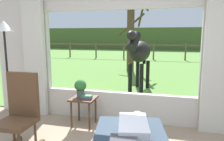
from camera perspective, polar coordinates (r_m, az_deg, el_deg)
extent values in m
cube|color=beige|center=(4.94, -22.02, 4.38)|extent=(1.15, 0.12, 2.55)
cube|color=beige|center=(4.29, 1.55, -9.28)|extent=(2.90, 0.12, 0.55)
cube|color=beige|center=(4.64, -19.64, 3.31)|extent=(0.44, 0.10, 2.40)
cube|color=beige|center=(3.93, 25.92, 1.89)|extent=(0.44, 0.10, 2.40)
cube|color=#568438|center=(14.98, 10.91, 2.96)|extent=(36.00, 21.68, 0.02)
cube|color=#495D2D|center=(24.72, 12.47, 8.16)|extent=(36.00, 2.00, 2.40)
cube|color=silver|center=(2.67, 5.59, -15.38)|extent=(0.45, 0.65, 0.22)
sphere|color=tan|center=(3.02, 6.74, -12.39)|extent=(0.20, 0.20, 0.20)
cube|color=#4C331E|center=(3.36, -24.07, -12.54)|extent=(0.49, 0.49, 0.06)
cube|color=#4C331E|center=(3.41, -22.31, -6.06)|extent=(0.48, 0.07, 0.68)
cylinder|color=#4C331E|center=(3.67, -24.41, -14.13)|extent=(0.04, 0.04, 0.38)
cylinder|color=#4C331E|center=(3.47, -19.53, -15.18)|extent=(0.04, 0.04, 0.38)
cube|color=#4C331E|center=(4.00, -7.51, -7.31)|extent=(0.44, 0.44, 0.03)
cylinder|color=#4C331E|center=(4.00, -10.66, -11.32)|extent=(0.04, 0.04, 0.49)
cylinder|color=#4C331E|center=(3.87, -5.99, -11.90)|extent=(0.04, 0.04, 0.49)
cylinder|color=#4C331E|center=(4.29, -8.71, -9.81)|extent=(0.04, 0.04, 0.49)
cylinder|color=#4C331E|center=(4.17, -4.34, -10.28)|extent=(0.04, 0.04, 0.49)
cylinder|color=#4C5156|center=(4.06, -8.27, -5.96)|extent=(0.14, 0.14, 0.12)
sphere|color=#2D6B2D|center=(4.02, -8.32, -3.90)|extent=(0.22, 0.22, 0.22)
cube|color=#59336B|center=(3.90, -6.62, -7.27)|extent=(0.18, 0.13, 0.03)
cube|color=#337247|center=(3.90, -6.67, -6.74)|extent=(0.20, 0.14, 0.04)
cylinder|color=black|center=(4.45, -24.91, -13.07)|extent=(0.28, 0.28, 0.03)
cylinder|color=black|center=(4.21, -25.69, -2.45)|extent=(0.04, 0.04, 1.70)
cone|color=white|center=(4.14, -26.63, 10.44)|extent=(0.32, 0.32, 0.18)
ellipsoid|color=black|center=(6.29, 7.34, 4.97)|extent=(0.69, 1.29, 0.60)
cylinder|color=black|center=(5.62, 5.77, 7.66)|extent=(0.33, 0.62, 0.53)
ellipsoid|color=black|center=(5.39, 5.12, 9.18)|extent=(0.25, 0.50, 0.24)
cube|color=black|center=(5.70, 5.99, 7.96)|extent=(0.13, 0.43, 0.32)
cylinder|color=black|center=(6.89, 8.49, 4.07)|extent=(0.11, 0.11, 0.55)
cylinder|color=black|center=(5.95, 7.75, -2.35)|extent=(0.11, 0.11, 0.85)
cylinder|color=black|center=(6.03, 4.78, -2.14)|extent=(0.11, 0.11, 0.85)
cylinder|color=black|center=(6.76, 9.37, -0.98)|extent=(0.11, 0.11, 0.85)
cylinder|color=black|center=(6.83, 6.74, -0.81)|extent=(0.11, 0.11, 0.85)
cylinder|color=#4C3823|center=(9.76, 4.90, 8.25)|extent=(0.32, 0.32, 2.87)
cylinder|color=#47331E|center=(9.55, 7.32, 17.92)|extent=(0.71, 1.07, 0.83)
cylinder|color=#47331E|center=(9.90, 7.74, 14.35)|extent=(0.45, 0.97, 1.03)
cylinder|color=#47331E|center=(10.29, 5.20, 12.00)|extent=(1.20, 0.19, 1.03)
cylinder|color=brown|center=(17.07, -17.12, 5.38)|extent=(0.10, 0.10, 1.10)
cylinder|color=brown|center=(16.11, -11.01, 5.40)|extent=(0.10, 0.10, 1.10)
cylinder|color=brown|center=(15.36, -4.23, 5.36)|extent=(0.10, 0.10, 1.10)
cylinder|color=brown|center=(14.85, 3.14, 5.23)|extent=(0.10, 0.10, 1.10)
cylinder|color=brown|center=(14.59, 10.89, 5.00)|extent=(0.10, 0.10, 1.10)
cylinder|color=brown|center=(14.60, 18.77, 4.68)|extent=(0.10, 0.10, 1.10)
cylinder|color=brown|center=(14.89, 26.48, 4.27)|extent=(0.10, 0.10, 1.10)
cube|color=brown|center=(14.57, 10.94, 6.57)|extent=(16.00, 0.06, 0.08)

